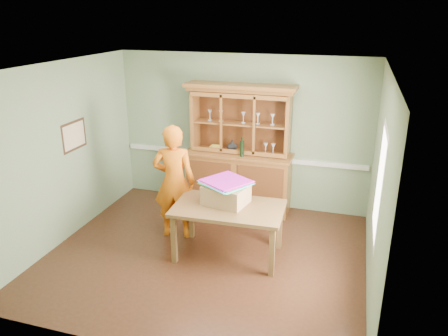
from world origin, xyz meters
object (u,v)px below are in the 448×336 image
(cardboard_box, at_px, (226,194))
(person, at_px, (174,182))
(dining_table, at_px, (228,212))
(china_hutch, at_px, (239,167))

(cardboard_box, relative_size, person, 0.33)
(dining_table, height_order, person, person)
(dining_table, relative_size, person, 0.88)
(cardboard_box, bearing_deg, person, 164.85)
(china_hutch, distance_m, person, 1.46)
(china_hutch, height_order, dining_table, china_hutch)
(dining_table, xyz_separation_m, person, (-0.97, 0.35, 0.22))
(china_hutch, relative_size, dining_table, 1.41)
(dining_table, relative_size, cardboard_box, 2.69)
(china_hutch, bearing_deg, cardboard_box, -81.87)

